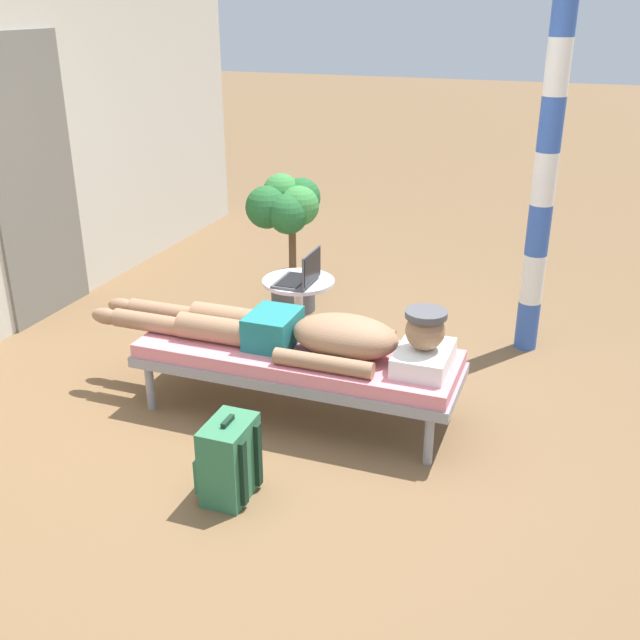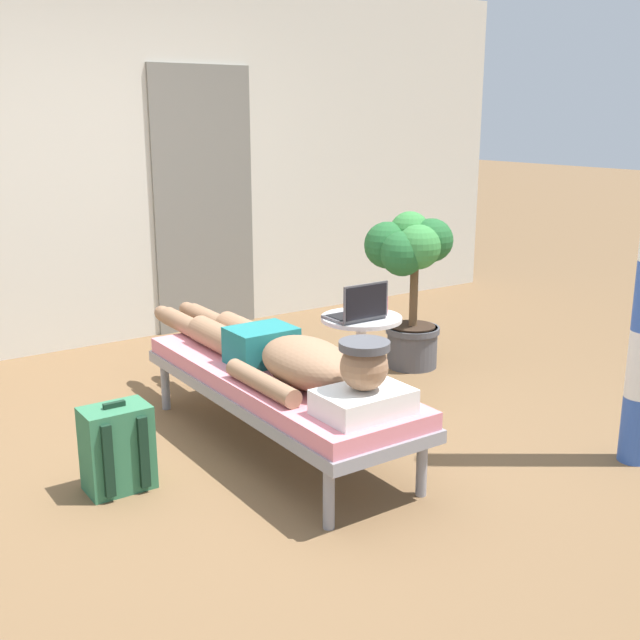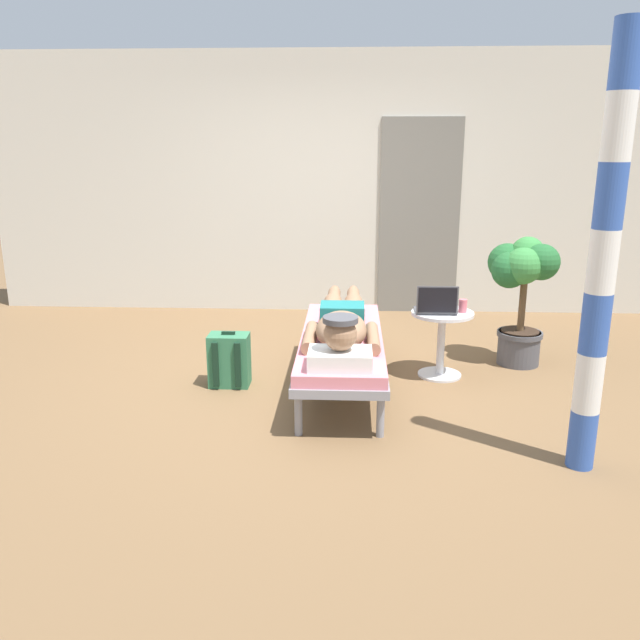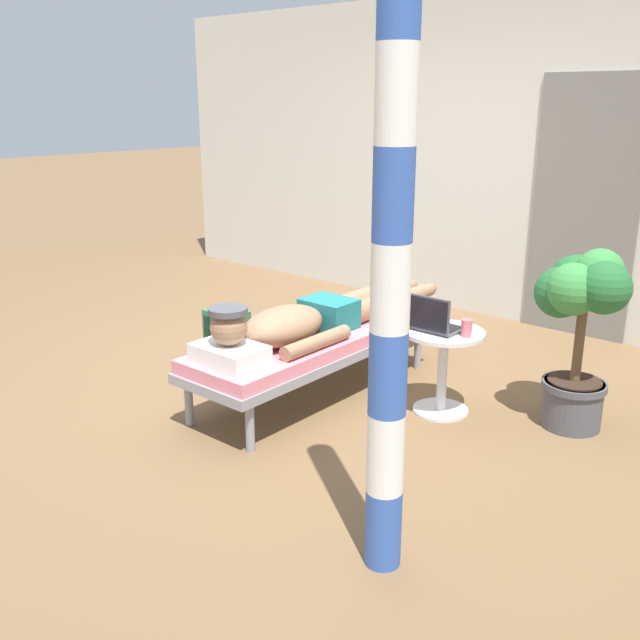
% 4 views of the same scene
% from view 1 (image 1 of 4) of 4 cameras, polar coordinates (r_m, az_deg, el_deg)
% --- Properties ---
extents(ground_plane, '(40.00, 40.00, 0.00)m').
position_cam_1_polar(ground_plane, '(4.27, -3.22, -8.43)').
color(ground_plane, brown).
extents(house_door_panel, '(0.84, 0.03, 2.04)m').
position_cam_1_polar(house_door_panel, '(5.87, -20.81, 9.81)').
color(house_door_panel, slate).
rests_on(house_door_panel, ground).
extents(lounge_chair, '(0.61, 1.86, 0.42)m').
position_cam_1_polar(lounge_chair, '(4.28, -1.73, -3.00)').
color(lounge_chair, gray).
rests_on(lounge_chair, ground).
extents(person_reclining, '(0.53, 2.17, 0.33)m').
position_cam_1_polar(person_reclining, '(4.19, -1.07, -0.98)').
color(person_reclining, white).
rests_on(person_reclining, lounge_chair).
extents(side_table, '(0.48, 0.48, 0.52)m').
position_cam_1_polar(side_table, '(5.03, -1.63, 1.29)').
color(side_table, silver).
rests_on(side_table, ground).
extents(laptop, '(0.31, 0.24, 0.23)m').
position_cam_1_polar(laptop, '(4.88, -1.36, 3.42)').
color(laptop, '#4C4C51').
rests_on(laptop, side_table).
extents(drink_glass, '(0.06, 0.06, 0.10)m').
position_cam_1_polar(drink_glass, '(5.08, -0.92, 4.15)').
color(drink_glass, '#D86672').
rests_on(drink_glass, side_table).
extents(backpack, '(0.30, 0.26, 0.42)m').
position_cam_1_polar(backpack, '(3.69, -6.92, -10.50)').
color(backpack, '#33724C').
rests_on(backpack, ground).
extents(potted_plant, '(0.53, 0.53, 1.05)m').
position_cam_1_polar(potted_plant, '(5.63, -2.38, 7.30)').
color(potted_plant, '#4C4C51').
rests_on(potted_plant, ground).
extents(porch_post, '(0.15, 0.15, 2.36)m').
position_cam_1_polar(porch_post, '(5.05, 16.68, 10.25)').
color(porch_post, '#3359B2').
rests_on(porch_post, ground).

